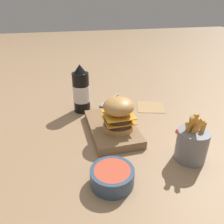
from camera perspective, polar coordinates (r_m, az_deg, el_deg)
name	(u,v)px	position (r m, az deg, el deg)	size (l,w,h in m)	color
ground_plane	(93,131)	(0.82, -4.98, -4.98)	(6.00, 6.00, 0.00)	#9E7A56
serving_board	(112,128)	(0.80, 0.00, -4.13)	(0.27, 0.16, 0.03)	olive
burger	(118,114)	(0.74, 1.70, -0.46)	(0.11, 0.11, 0.12)	tan
ketchup_bottle	(81,91)	(0.93, -8.04, 5.45)	(0.07, 0.07, 0.21)	black
fries_basket	(192,144)	(0.69, 20.09, -7.94)	(0.09, 0.09, 0.15)	slate
side_bowl	(112,176)	(0.59, -0.12, -16.45)	(0.12, 0.12, 0.05)	#384C66
spoon	(106,103)	(1.02, -1.61, 2.41)	(0.14, 0.13, 0.01)	#B2B2B7
ketchup_puddle	(181,132)	(0.84, 17.61, -4.96)	(0.04, 0.04, 0.00)	#9E140F
parchment_square	(151,107)	(1.01, 10.07, 1.34)	(0.15, 0.15, 0.00)	tan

